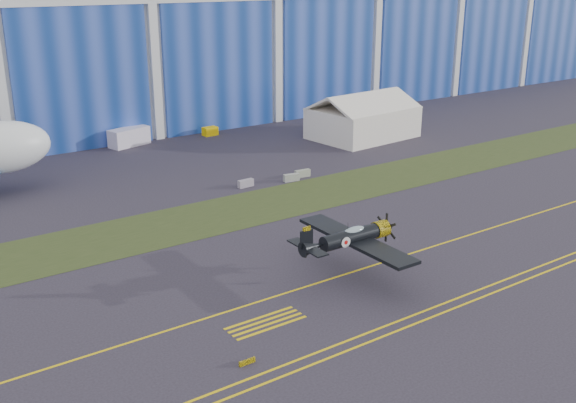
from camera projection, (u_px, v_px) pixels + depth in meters
ground at (375, 237)px, 65.37m from camera, size 260.00×260.00×0.00m
grass_median at (292, 199)px, 76.21m from camera, size 260.00×10.00×0.02m
hangar at (99, 29)px, 116.16m from camera, size 220.00×45.70×30.00m
taxiway_centreline at (412, 253)px, 61.49m from camera, size 200.00×0.20×0.02m
edge_line_near at (496, 292)px, 54.12m from camera, size 80.00×0.20×0.02m
edge_line_far at (486, 287)px, 54.90m from camera, size 80.00×0.20×0.02m
hold_short_ladder at (266, 323)px, 49.32m from camera, size 6.00×2.40×0.02m
guard_board_left at (247, 362)px, 44.08m from camera, size 1.20×0.15×0.35m
warbird at (350, 237)px, 55.57m from camera, size 10.67×12.85×3.79m
tent at (363, 115)px, 103.16m from camera, size 16.14×12.44×7.07m
shipping_container at (129, 137)px, 98.98m from camera, size 6.49×3.98×2.63m
tug at (210, 131)px, 105.44m from camera, size 2.36×1.57×1.32m
gse_box at (402, 103)px, 126.79m from camera, size 2.74×1.50×1.63m
barrier_a at (246, 183)px, 80.25m from camera, size 2.03×0.72×0.90m
barrier_b at (291, 178)px, 82.47m from camera, size 2.07×0.93×0.90m
barrier_c at (303, 173)px, 84.16m from camera, size 2.04×0.75×0.90m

